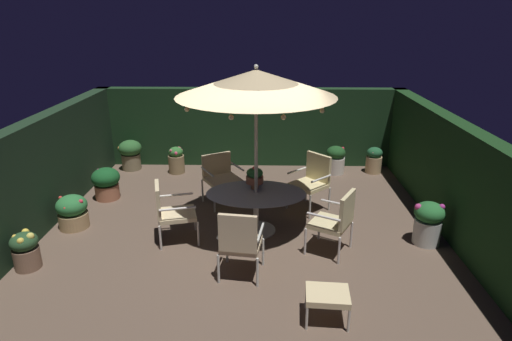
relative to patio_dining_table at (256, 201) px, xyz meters
name	(u,v)px	position (x,y,z in m)	size (l,w,h in m)	color
ground_plane	(243,236)	(-0.21, -0.16, -0.57)	(7.25, 7.64, 0.02)	brown
hedge_backdrop_rear	(250,127)	(-0.21, 3.51, 0.37)	(7.25, 0.30, 1.86)	#173119
hedge_backdrop_left	(28,182)	(-3.69, -0.16, 0.37)	(0.30, 7.64, 1.86)	black
hedge_backdrop_right	(461,185)	(3.27, -0.16, 0.37)	(0.30, 7.64, 1.86)	#163516
patio_dining_table	(256,201)	(0.00, 0.00, 0.00)	(1.66, 1.18, 0.71)	beige
patio_umbrella	(256,83)	(0.00, 0.00, 1.95)	(2.47, 2.47, 2.78)	beige
centerpiece_planter	(255,176)	(-0.03, 0.18, 0.37)	(0.29, 0.29, 0.39)	#A06941
patio_chair_north	(240,241)	(-0.19, -1.40, 0.04)	(0.64, 0.64, 1.05)	silver
patio_chair_northeast	(336,219)	(1.23, -0.69, 0.03)	(0.78, 0.78, 1.02)	silver
patio_chair_east	(313,178)	(1.04, 0.95, 0.05)	(0.83, 0.83, 1.05)	silver
patio_chair_southeast	(220,175)	(-0.71, 1.20, 0.01)	(0.86, 0.84, 0.95)	beige
patio_chair_south	(170,209)	(-1.37, -0.35, 0.00)	(0.74, 0.71, 0.99)	silver
ottoman_footrest	(328,296)	(0.90, -2.25, -0.22)	(0.54, 0.46, 0.39)	beige
potted_plant_front_corner	(72,211)	(-3.16, 0.07, -0.26)	(0.52, 0.52, 0.59)	tan
potted_plant_right_near	(428,222)	(2.75, -0.36, -0.17)	(0.48, 0.47, 0.71)	beige
potted_plant_right_far	(130,153)	(-3.03, 3.05, -0.17)	(0.53, 0.53, 0.71)	#817355
potted_plant_left_far	(26,250)	(-3.30, -1.20, -0.26)	(0.38, 0.38, 0.57)	#83614C
potted_plant_back_left	(374,160)	(2.67, 2.94, -0.25)	(0.36, 0.36, 0.61)	tan
potted_plant_back_right	(106,182)	(-3.00, 1.32, -0.21)	(0.55, 0.55, 0.64)	#AB684B
potted_plant_back_center	(335,159)	(1.77, 2.88, -0.22)	(0.43, 0.43, 0.65)	beige
potted_plant_left_near	(176,160)	(-1.91, 2.83, -0.25)	(0.37, 0.37, 0.62)	#8C744F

